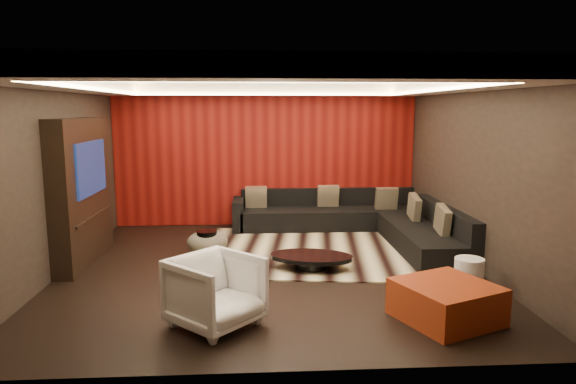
{
  "coord_description": "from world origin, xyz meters",
  "views": [
    {
      "loc": [
        -0.19,
        -7.28,
        2.34
      ],
      "look_at": [
        0.3,
        0.6,
        1.05
      ],
      "focal_mm": 32.0,
      "sensor_mm": 36.0,
      "label": 1
    }
  ],
  "objects": [
    {
      "name": "tv_screen",
      "position": [
        -2.69,
        0.6,
        1.45
      ],
      "size": [
        0.04,
        1.3,
        0.8
      ],
      "primitive_type": "cube",
      "color": "black",
      "rests_on": "ground"
    },
    {
      "name": "tv_surround",
      "position": [
        -2.85,
        0.6,
        1.1
      ],
      "size": [
        0.3,
        2.0,
        2.2
      ],
      "primitive_type": "cube",
      "color": "black",
      "rests_on": "ground"
    },
    {
      "name": "white_side_table",
      "position": [
        2.5,
        -1.16,
        0.23
      ],
      "size": [
        0.42,
        0.42,
        0.46
      ],
      "primitive_type": "cylinder",
      "rotation": [
        0.0,
        0.0,
        -0.17
      ],
      "color": "white",
      "rests_on": "floor"
    },
    {
      "name": "wall_left",
      "position": [
        -3.01,
        0.0,
        1.4
      ],
      "size": [
        0.02,
        6.0,
        2.8
      ],
      "primitive_type": "cube",
      "color": "black",
      "rests_on": "ground"
    },
    {
      "name": "soffit_back",
      "position": [
        0.0,
        2.7,
        2.69
      ],
      "size": [
        6.0,
        0.6,
        0.22
      ],
      "primitive_type": "cube",
      "color": "silver",
      "rests_on": "ground"
    },
    {
      "name": "ceiling",
      "position": [
        0.0,
        0.0,
        2.81
      ],
      "size": [
        6.0,
        6.0,
        0.02
      ],
      "primitive_type": "cube",
      "color": "silver",
      "rests_on": "ground"
    },
    {
      "name": "striped_pouf",
      "position": [
        -0.99,
        0.86,
        0.2
      ],
      "size": [
        0.87,
        0.87,
        0.36
      ],
      "primitive_type": "ellipsoid",
      "rotation": [
        0.0,
        0.0,
        0.41
      ],
      "color": "#B4AB8B",
      "rests_on": "rug"
    },
    {
      "name": "floor",
      "position": [
        0.0,
        0.0,
        -0.01
      ],
      "size": [
        6.0,
        6.0,
        0.02
      ],
      "primitive_type": "cube",
      "color": "black",
      "rests_on": "ground"
    },
    {
      "name": "wall_back",
      "position": [
        0.0,
        3.01,
        1.4
      ],
      "size": [
        6.0,
        0.02,
        2.8
      ],
      "primitive_type": "cube",
      "color": "black",
      "rests_on": "ground"
    },
    {
      "name": "wall_right",
      "position": [
        3.01,
        0.0,
        1.4
      ],
      "size": [
        0.02,
        6.0,
        2.8
      ],
      "primitive_type": "cube",
      "color": "black",
      "rests_on": "ground"
    },
    {
      "name": "soffit_front",
      "position": [
        0.0,
        -2.7,
        2.69
      ],
      "size": [
        6.0,
        0.6,
        0.22
      ],
      "primitive_type": "cube",
      "color": "silver",
      "rests_on": "ground"
    },
    {
      "name": "cove_back",
      "position": [
        0.0,
        2.36,
        2.6
      ],
      "size": [
        4.8,
        0.08,
        0.04
      ],
      "primitive_type": "cube",
      "color": "#FFD899",
      "rests_on": "ground"
    },
    {
      "name": "throw_pillows",
      "position": [
        1.72,
        1.89,
        0.62
      ],
      "size": [
        3.16,
        2.71,
        0.5
      ],
      "color": "tan",
      "rests_on": "sectional_sofa"
    },
    {
      "name": "cove_right",
      "position": [
        2.36,
        0.0,
        2.6
      ],
      "size": [
        0.08,
        4.8,
        0.04
      ],
      "primitive_type": "cube",
      "color": "#FFD899",
      "rests_on": "ground"
    },
    {
      "name": "red_feature_wall",
      "position": [
        0.0,
        2.97,
        1.4
      ],
      "size": [
        5.98,
        0.05,
        2.78
      ],
      "primitive_type": "cube",
      "color": "#6B0C0A",
      "rests_on": "ground"
    },
    {
      "name": "rug",
      "position": [
        0.76,
        0.87,
        0.01
      ],
      "size": [
        4.33,
        3.46,
        0.02
      ],
      "primitive_type": "cube",
      "rotation": [
        0.0,
        0.0,
        -0.12
      ],
      "color": "beige",
      "rests_on": "floor"
    },
    {
      "name": "orange_ottoman",
      "position": [
        1.91,
        -1.96,
        0.21
      ],
      "size": [
        1.25,
        1.25,
        0.42
      ],
      "primitive_type": "cube",
      "rotation": [
        0.0,
        0.0,
        0.41
      ],
      "color": "maroon",
      "rests_on": "floor"
    },
    {
      "name": "armchair",
      "position": [
        -0.64,
        -1.97,
        0.39
      ],
      "size": [
        1.19,
        1.19,
        0.78
      ],
      "primitive_type": "imported",
      "rotation": [
        0.0,
        0.0,
        0.81
      ],
      "color": "white",
      "rests_on": "floor"
    },
    {
      "name": "cove_left",
      "position": [
        -2.36,
        0.0,
        2.6
      ],
      "size": [
        0.08,
        4.8,
        0.04
      ],
      "primitive_type": "cube",
      "color": "#FFD899",
      "rests_on": "ground"
    },
    {
      "name": "tv_shelf",
      "position": [
        -2.69,
        0.6,
        0.7
      ],
      "size": [
        0.04,
        1.6,
        0.04
      ],
      "primitive_type": "cube",
      "color": "black",
      "rests_on": "ground"
    },
    {
      "name": "drum_stool",
      "position": [
        -0.99,
        0.78,
        0.21
      ],
      "size": [
        0.39,
        0.39,
        0.38
      ],
      "primitive_type": "cylinder",
      "rotation": [
        0.0,
        0.0,
        0.25
      ],
      "color": "black",
      "rests_on": "rug"
    },
    {
      "name": "soffit_right",
      "position": [
        2.7,
        0.0,
        2.69
      ],
      "size": [
        0.6,
        4.8,
        0.22
      ],
      "primitive_type": "cube",
      "color": "silver",
      "rests_on": "ground"
    },
    {
      "name": "coffee_table",
      "position": [
        0.6,
        -0.07,
        0.12
      ],
      "size": [
        1.45,
        1.45,
        0.2
      ],
      "primitive_type": "cylinder",
      "rotation": [
        0.0,
        0.0,
        -0.23
      ],
      "color": "black",
      "rests_on": "rug"
    },
    {
      "name": "sectional_sofa",
      "position": [
        1.73,
        1.86,
        0.26
      ],
      "size": [
        3.65,
        3.5,
        0.75
      ],
      "color": "black",
      "rests_on": "floor"
    },
    {
      "name": "cove_front",
      "position": [
        0.0,
        -2.36,
        2.6
      ],
      "size": [
        4.8,
        0.08,
        0.04
      ],
      "primitive_type": "cube",
      "color": "#FFD899",
      "rests_on": "ground"
    },
    {
      "name": "soffit_left",
      "position": [
        -2.7,
        0.0,
        2.69
      ],
      "size": [
        0.6,
        4.8,
        0.22
      ],
      "primitive_type": "cube",
      "color": "silver",
      "rests_on": "ground"
    }
  ]
}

